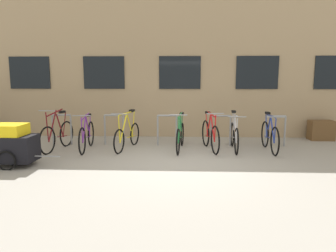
{
  "coord_description": "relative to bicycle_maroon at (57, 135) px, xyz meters",
  "views": [
    {
      "loc": [
        0.04,
        -6.62,
        1.88
      ],
      "look_at": [
        -0.3,
        1.6,
        0.6
      ],
      "focal_mm": 32.95,
      "sensor_mm": 36.0,
      "label": 1
    }
  ],
  "objects": [
    {
      "name": "bike_rack",
      "position": [
        2.87,
        0.66,
        0.13
      ],
      "size": [
        6.58,
        0.05,
        0.87
      ],
      "color": "gray",
      "rests_on": "ground"
    },
    {
      "name": "bicycle_yellow",
      "position": [
        1.82,
        0.19,
        -0.02
      ],
      "size": [
        0.54,
        1.69,
        1.04
      ],
      "color": "black",
      "rests_on": "ground"
    },
    {
      "name": "planter_box",
      "position": [
        7.54,
        1.61,
        -0.09
      ],
      "size": [
        0.7,
        0.44,
        0.6
      ],
      "primitive_type": "cube",
      "color": "brown",
      "rests_on": "ground"
    },
    {
      "name": "bicycle_blue",
      "position": [
        5.57,
        0.12,
        -0.0
      ],
      "size": [
        0.44,
        1.71,
        1.0
      ],
      "color": "black",
      "rests_on": "ground"
    },
    {
      "name": "storefront_building",
      "position": [
        3.21,
        4.52,
        2.17
      ],
      "size": [
        28.0,
        5.17,
        5.13
      ],
      "color": "tan",
      "rests_on": "ground"
    },
    {
      "name": "ground_plane",
      "position": [
        3.21,
        -1.24,
        -0.39
      ],
      "size": [
        42.0,
        42.0,
        0.0
      ],
      "primitive_type": "plane",
      "color": "#9E998E"
    },
    {
      "name": "bicycle_maroon",
      "position": [
        0.0,
        0.0,
        0.0
      ],
      "size": [
        0.44,
        1.66,
        1.11
      ],
      "color": "black",
      "rests_on": "ground"
    },
    {
      "name": "bicycle_red",
      "position": [
        4.03,
        0.17,
        0.0
      ],
      "size": [
        0.45,
        1.7,
        1.04
      ],
      "color": "black",
      "rests_on": "ground"
    },
    {
      "name": "bicycle_purple",
      "position": [
        0.77,
        0.05,
        -0.02
      ],
      "size": [
        0.44,
        1.75,
        1.0
      ],
      "color": "black",
      "rests_on": "ground"
    },
    {
      "name": "bicycle_silver",
      "position": [
        4.67,
        0.19,
        -0.02
      ],
      "size": [
        0.44,
        1.67,
        1.03
      ],
      "color": "black",
      "rests_on": "ground"
    },
    {
      "name": "bike_trailer",
      "position": [
        -0.35,
        -1.53,
        0.08
      ],
      "size": [
        1.46,
        0.71,
        0.93
      ],
      "color": "black",
      "rests_on": "ground"
    },
    {
      "name": "bicycle_green",
      "position": [
        3.24,
        0.14,
        -0.02
      ],
      "size": [
        0.44,
        1.71,
        1.02
      ],
      "color": "black",
      "rests_on": "ground"
    }
  ]
}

